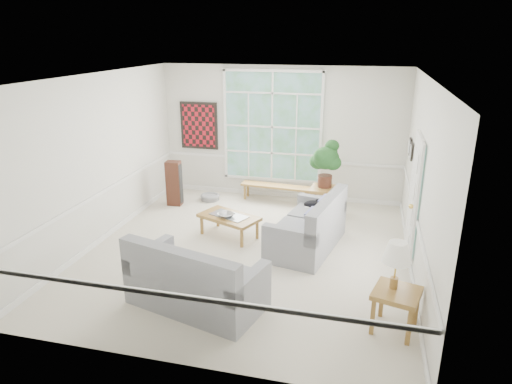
% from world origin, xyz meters
% --- Properties ---
extents(floor, '(5.50, 6.00, 0.01)m').
position_xyz_m(floor, '(0.00, 0.00, -0.01)').
color(floor, beige).
rests_on(floor, ground).
extents(ceiling, '(5.50, 6.00, 0.02)m').
position_xyz_m(ceiling, '(0.00, 0.00, 3.00)').
color(ceiling, white).
rests_on(ceiling, ground).
extents(wall_back, '(5.50, 0.02, 3.00)m').
position_xyz_m(wall_back, '(0.00, 3.00, 1.50)').
color(wall_back, silver).
rests_on(wall_back, ground).
extents(wall_front, '(5.50, 0.02, 3.00)m').
position_xyz_m(wall_front, '(0.00, -3.00, 1.50)').
color(wall_front, silver).
rests_on(wall_front, ground).
extents(wall_left, '(0.02, 6.00, 3.00)m').
position_xyz_m(wall_left, '(-2.75, 0.00, 1.50)').
color(wall_left, silver).
rests_on(wall_left, ground).
extents(wall_right, '(0.02, 6.00, 3.00)m').
position_xyz_m(wall_right, '(2.75, 0.00, 1.50)').
color(wall_right, silver).
rests_on(wall_right, ground).
extents(window_back, '(2.30, 0.08, 2.40)m').
position_xyz_m(window_back, '(-0.20, 2.96, 1.65)').
color(window_back, white).
rests_on(window_back, wall_back).
extents(entry_door, '(0.08, 0.90, 2.10)m').
position_xyz_m(entry_door, '(2.71, 0.60, 1.05)').
color(entry_door, white).
rests_on(entry_door, floor).
extents(door_sidelight, '(0.08, 0.26, 1.90)m').
position_xyz_m(door_sidelight, '(2.71, -0.03, 1.15)').
color(door_sidelight, white).
rests_on(door_sidelight, wall_right).
extents(wall_art, '(0.90, 0.06, 1.10)m').
position_xyz_m(wall_art, '(-1.95, 2.95, 1.60)').
color(wall_art, '#5C0F15').
rests_on(wall_art, wall_back).
extents(wall_frame_near, '(0.04, 0.26, 0.32)m').
position_xyz_m(wall_frame_near, '(2.71, 1.75, 1.55)').
color(wall_frame_near, black).
rests_on(wall_frame_near, wall_right).
extents(wall_frame_far, '(0.04, 0.26, 0.32)m').
position_xyz_m(wall_frame_far, '(2.71, 2.15, 1.55)').
color(wall_frame_far, black).
rests_on(wall_frame_far, wall_right).
extents(loveseat_right, '(1.29, 1.96, 0.98)m').
position_xyz_m(loveseat_right, '(0.97, 0.43, 0.49)').
color(loveseat_right, gray).
rests_on(loveseat_right, floor).
extents(loveseat_front, '(2.03, 1.41, 1.00)m').
position_xyz_m(loveseat_front, '(-0.27, -1.77, 0.50)').
color(loveseat_front, gray).
rests_on(loveseat_front, floor).
extents(coffee_table, '(1.26, 0.99, 0.41)m').
position_xyz_m(coffee_table, '(-0.50, 0.55, 0.21)').
color(coffee_table, olive).
rests_on(coffee_table, floor).
extents(pewter_bowl, '(0.50, 0.50, 0.09)m').
position_xyz_m(pewter_bowl, '(-0.54, 0.47, 0.46)').
color(pewter_bowl, '#9C9CA1').
rests_on(pewter_bowl, coffee_table).
extents(window_bench, '(1.63, 0.44, 0.38)m').
position_xyz_m(window_bench, '(-0.03, 2.65, 0.19)').
color(window_bench, olive).
rests_on(window_bench, floor).
extents(end_table, '(0.62, 0.62, 0.59)m').
position_xyz_m(end_table, '(1.12, 2.11, 0.29)').
color(end_table, olive).
rests_on(end_table, floor).
extents(houseplant, '(0.74, 0.74, 1.01)m').
position_xyz_m(houseplant, '(1.10, 2.18, 1.09)').
color(houseplant, '#1C481D').
rests_on(houseplant, end_table).
extents(side_table, '(0.69, 0.69, 0.57)m').
position_xyz_m(side_table, '(2.40, -1.73, 0.28)').
color(side_table, olive).
rests_on(side_table, floor).
extents(table_lamp, '(0.43, 0.43, 0.63)m').
position_xyz_m(table_lamp, '(2.36, -1.65, 0.89)').
color(table_lamp, white).
rests_on(table_lamp, side_table).
extents(pet_bed, '(0.57, 0.57, 0.13)m').
position_xyz_m(pet_bed, '(-1.52, 2.36, 0.07)').
color(pet_bed, slate).
rests_on(pet_bed, floor).
extents(floor_speaker, '(0.33, 0.26, 1.00)m').
position_xyz_m(floor_speaker, '(-2.18, 1.89, 0.50)').
color(floor_speaker, '#3F1F14').
rests_on(floor_speaker, floor).
extents(cat, '(0.37, 0.27, 0.17)m').
position_xyz_m(cat, '(1.00, 1.07, 0.58)').
color(cat, black).
rests_on(cat, loveseat_right).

